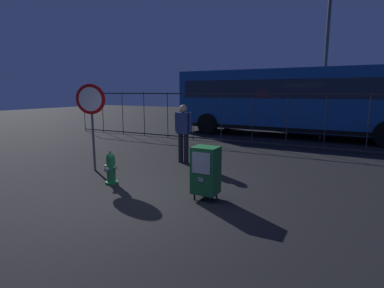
{
  "coord_description": "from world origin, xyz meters",
  "views": [
    {
      "loc": [
        3.37,
        -4.57,
        2.04
      ],
      "look_at": [
        0.3,
        1.2,
        0.9
      ],
      "focal_mm": 28.19,
      "sensor_mm": 36.0,
      "label": 1
    }
  ],
  "objects_px": {
    "newspaper_box_primary": "(206,170)",
    "bus_near": "(293,99)",
    "stop_sign": "(91,109)",
    "bus_far": "(363,98)",
    "fire_hydrant": "(111,168)",
    "pedestrian": "(183,130)",
    "street_light_near_left": "(328,28)"
  },
  "relations": [
    {
      "from": "newspaper_box_primary",
      "to": "bus_near",
      "type": "height_order",
      "value": "bus_near"
    },
    {
      "from": "newspaper_box_primary",
      "to": "stop_sign",
      "type": "relative_size",
      "value": 0.46
    },
    {
      "from": "stop_sign",
      "to": "bus_near",
      "type": "xyz_separation_m",
      "value": [
        3.42,
        8.72,
        0.11
      ]
    },
    {
      "from": "newspaper_box_primary",
      "to": "bus_far",
      "type": "xyz_separation_m",
      "value": [
        2.82,
        13.3,
        1.14
      ]
    },
    {
      "from": "fire_hydrant",
      "to": "stop_sign",
      "type": "distance_m",
      "value": 1.85
    },
    {
      "from": "stop_sign",
      "to": "bus_far",
      "type": "relative_size",
      "value": 0.21
    },
    {
      "from": "pedestrian",
      "to": "stop_sign",
      "type": "bearing_deg",
      "value": -130.59
    },
    {
      "from": "pedestrian",
      "to": "fire_hydrant",
      "type": "bearing_deg",
      "value": -99.41
    },
    {
      "from": "newspaper_box_primary",
      "to": "bus_near",
      "type": "bearing_deg",
      "value": 90.31
    },
    {
      "from": "newspaper_box_primary",
      "to": "bus_far",
      "type": "relative_size",
      "value": 0.1
    },
    {
      "from": "fire_hydrant",
      "to": "stop_sign",
      "type": "bearing_deg",
      "value": 151.05
    },
    {
      "from": "fire_hydrant",
      "to": "pedestrian",
      "type": "distance_m",
      "value": 2.64
    },
    {
      "from": "fire_hydrant",
      "to": "stop_sign",
      "type": "xyz_separation_m",
      "value": [
        -1.19,
        0.66,
        1.25
      ]
    },
    {
      "from": "pedestrian",
      "to": "bus_far",
      "type": "xyz_separation_m",
      "value": [
        4.68,
        10.88,
        0.76
      ]
    },
    {
      "from": "fire_hydrant",
      "to": "newspaper_box_primary",
      "type": "relative_size",
      "value": 0.73
    },
    {
      "from": "bus_far",
      "to": "street_light_near_left",
      "type": "bearing_deg",
      "value": -118.42
    },
    {
      "from": "street_light_near_left",
      "to": "fire_hydrant",
      "type": "bearing_deg",
      "value": -110.78
    },
    {
      "from": "fire_hydrant",
      "to": "street_light_near_left",
      "type": "distance_m",
      "value": 10.73
    },
    {
      "from": "bus_far",
      "to": "street_light_near_left",
      "type": "xyz_separation_m",
      "value": [
        -1.61,
        -4.2,
        2.89
      ]
    },
    {
      "from": "fire_hydrant",
      "to": "bus_far",
      "type": "height_order",
      "value": "bus_far"
    },
    {
      "from": "fire_hydrant",
      "to": "street_light_near_left",
      "type": "relative_size",
      "value": 0.09
    },
    {
      "from": "fire_hydrant",
      "to": "stop_sign",
      "type": "height_order",
      "value": "stop_sign"
    },
    {
      "from": "fire_hydrant",
      "to": "newspaper_box_primary",
      "type": "xyz_separation_m",
      "value": [
        2.29,
        0.11,
        0.22
      ]
    },
    {
      "from": "fire_hydrant",
      "to": "street_light_near_left",
      "type": "xyz_separation_m",
      "value": [
        3.5,
        9.21,
        4.25
      ]
    },
    {
      "from": "newspaper_box_primary",
      "to": "pedestrian",
      "type": "xyz_separation_m",
      "value": [
        -1.86,
        2.43,
        0.38
      ]
    },
    {
      "from": "stop_sign",
      "to": "pedestrian",
      "type": "xyz_separation_m",
      "value": [
        1.61,
        1.88,
        -0.65
      ]
    },
    {
      "from": "bus_far",
      "to": "street_light_near_left",
      "type": "height_order",
      "value": "street_light_near_left"
    },
    {
      "from": "bus_far",
      "to": "newspaper_box_primary",
      "type": "bearing_deg",
      "value": -109.44
    },
    {
      "from": "street_light_near_left",
      "to": "newspaper_box_primary",
      "type": "bearing_deg",
      "value": -97.58
    },
    {
      "from": "pedestrian",
      "to": "bus_near",
      "type": "bearing_deg",
      "value": 75.15
    },
    {
      "from": "stop_sign",
      "to": "bus_far",
      "type": "xyz_separation_m",
      "value": [
        6.29,
        12.75,
        0.11
      ]
    },
    {
      "from": "newspaper_box_primary",
      "to": "pedestrian",
      "type": "relative_size",
      "value": 0.61
    }
  ]
}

